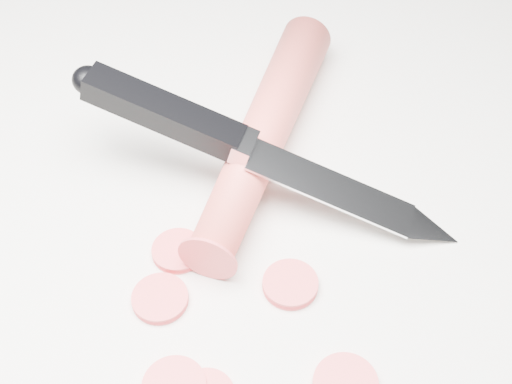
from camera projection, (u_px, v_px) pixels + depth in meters
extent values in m
plane|color=silver|center=(185.00, 277.00, 0.44)|extent=(2.40, 2.40, 0.00)
cylinder|color=#E84740|center=(264.00, 132.00, 0.50)|extent=(0.15, 0.21, 0.03)
cylinder|color=#E94449|center=(178.00, 251.00, 0.45)|extent=(0.03, 0.03, 0.01)
cylinder|color=#E94449|center=(290.00, 284.00, 0.44)|extent=(0.03, 0.03, 0.01)
cylinder|color=#E94449|center=(160.00, 299.00, 0.43)|extent=(0.03, 0.03, 0.01)
cylinder|color=#E94449|center=(346.00, 384.00, 0.40)|extent=(0.04, 0.04, 0.01)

